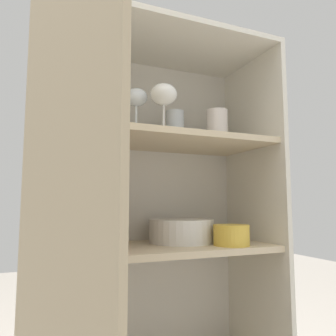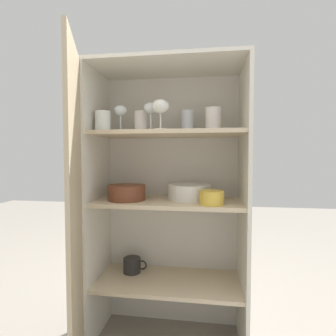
# 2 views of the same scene
# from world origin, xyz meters

# --- Properties ---
(cupboard_back_panel) EXTENTS (0.79, 0.02, 1.44)m
(cupboard_back_panel) POSITION_xyz_m (0.00, 0.34, 0.72)
(cupboard_back_panel) COLOR silver
(cupboard_back_panel) RESTS_ON ground_plane
(cupboard_side_left) EXTENTS (0.02, 0.37, 1.44)m
(cupboard_side_left) POSITION_xyz_m (-0.39, 0.17, 0.72)
(cupboard_side_left) COLOR silver
(cupboard_side_left) RESTS_ON ground_plane
(cupboard_side_right) EXTENTS (0.02, 0.37, 1.44)m
(cupboard_side_right) POSITION_xyz_m (0.39, 0.17, 0.72)
(cupboard_side_right) COLOR silver
(cupboard_side_right) RESTS_ON ground_plane
(cupboard_top_panel) EXTENTS (0.79, 0.37, 0.02)m
(cupboard_top_panel) POSITION_xyz_m (0.00, 0.17, 1.45)
(cupboard_top_panel) COLOR silver
(cupboard_top_panel) RESTS_ON cupboard_side_left
(shelf_board_middle) EXTENTS (0.76, 0.34, 0.02)m
(shelf_board_middle) POSITION_xyz_m (0.00, 0.17, 0.75)
(shelf_board_middle) COLOR beige
(shelf_board_upper) EXTENTS (0.76, 0.34, 0.02)m
(shelf_board_upper) POSITION_xyz_m (0.00, 0.17, 1.10)
(shelf_board_upper) COLOR beige
(cupboard_door) EXTENTS (0.16, 0.37, 1.44)m
(cupboard_door) POSITION_xyz_m (-0.33, -0.20, 0.72)
(cupboard_door) COLOR tan
(cupboard_door) RESTS_ON ground_plane
(tumbler_glass_0) EXTENTS (0.07, 0.07, 0.12)m
(tumbler_glass_0) POSITION_xyz_m (0.10, 0.24, 1.17)
(tumbler_glass_0) COLOR white
(tumbler_glass_0) RESTS_ON shelf_board_upper
(tumbler_glass_1) EXTENTS (0.07, 0.07, 0.11)m
(tumbler_glass_1) POSITION_xyz_m (-0.15, 0.19, 1.17)
(tumbler_glass_1) COLOR silver
(tumbler_glass_1) RESTS_ON shelf_board_upper
(tumbler_glass_2) EXTENTS (0.08, 0.08, 0.10)m
(tumbler_glass_2) POSITION_xyz_m (-0.32, 0.09, 1.16)
(tumbler_glass_2) COLOR white
(tumbler_glass_2) RESTS_ON shelf_board_upper
(tumbler_glass_3) EXTENTS (0.08, 0.08, 0.12)m
(tumbler_glass_3) POSITION_xyz_m (0.23, 0.16, 1.17)
(tumbler_glass_3) COLOR silver
(tumbler_glass_3) RESTS_ON shelf_board_upper
(wine_glass_0) EXTENTS (0.07, 0.07, 0.14)m
(wine_glass_0) POSITION_xyz_m (-0.25, 0.14, 1.21)
(wine_glass_0) COLOR white
(wine_glass_0) RESTS_ON shelf_board_upper
(wine_glass_1) EXTENTS (0.07, 0.07, 0.15)m
(wine_glass_1) POSITION_xyz_m (-0.08, 0.13, 1.22)
(wine_glass_1) COLOR white
(wine_glass_1) RESTS_ON shelf_board_upper
(wine_glass_2) EXTENTS (0.08, 0.08, 0.15)m
(wine_glass_2) POSITION_xyz_m (-0.02, 0.06, 1.22)
(wine_glass_2) COLOR white
(wine_glass_2) RESTS_ON shelf_board_upper
(plate_stack_white) EXTENTS (0.23, 0.23, 0.08)m
(plate_stack_white) POSITION_xyz_m (0.11, 0.21, 0.80)
(plate_stack_white) COLOR silver
(plate_stack_white) RESTS_ON shelf_board_middle
(mixing_bowl_large) EXTENTS (0.20, 0.20, 0.08)m
(mixing_bowl_large) POSITION_xyz_m (-0.22, 0.14, 0.80)
(mixing_bowl_large) COLOR brown
(mixing_bowl_large) RESTS_ON shelf_board_middle
(serving_bowl_small) EXTENTS (0.12, 0.12, 0.07)m
(serving_bowl_small) POSITION_xyz_m (0.23, 0.07, 0.79)
(serving_bowl_small) COLOR gold
(serving_bowl_small) RESTS_ON shelf_board_middle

